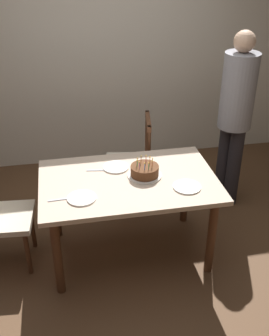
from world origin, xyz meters
TOP-DOWN VIEW (x-y plane):
  - ground at (0.00, 0.00)m, footprint 6.40×6.40m
  - back_wall at (0.00, 1.85)m, footprint 6.40×0.10m
  - dining_table at (0.00, 0.00)m, footprint 1.43×0.91m
  - birthday_cake at (0.14, 0.03)m, footprint 0.28×0.28m
  - plate_near_celebrant at (-0.39, -0.21)m, footprint 0.22×0.22m
  - plate_far_side at (-0.07, 0.21)m, footprint 0.22×0.22m
  - plate_near_guest at (0.43, -0.21)m, footprint 0.22×0.22m
  - fork_near_celebrant at (-0.55, -0.19)m, footprint 0.18×0.02m
  - fork_far_side at (-0.23, 0.19)m, footprint 0.18×0.04m
  - chair_spindle_back at (0.16, 0.77)m, footprint 0.51×0.51m
  - person_guest at (1.15, 0.62)m, footprint 0.32×0.32m

SIDE VIEW (x-z plane):
  - ground at x=0.00m, z-range 0.00..0.00m
  - chair_spindle_back at x=0.16m, z-range -0.02..0.93m
  - dining_table at x=0.00m, z-range 0.28..1.03m
  - fork_near_celebrant at x=-0.55m, z-range 0.76..0.76m
  - fork_far_side at x=-0.23m, z-range 0.76..0.76m
  - plate_near_celebrant at x=-0.39m, z-range 0.76..0.77m
  - plate_far_side at x=-0.07m, z-range 0.76..0.77m
  - plate_near_guest at x=0.43m, z-range 0.76..0.77m
  - birthday_cake at x=0.14m, z-range 0.72..0.88m
  - person_guest at x=1.15m, z-range 0.13..1.89m
  - back_wall at x=0.00m, z-range 0.00..2.60m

